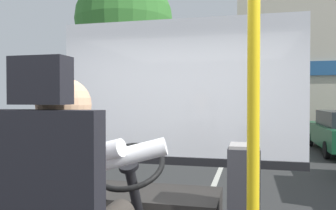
{
  "coord_description": "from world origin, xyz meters",
  "views": [
    {
      "loc": [
        0.7,
        -1.7,
        1.81
      ],
      "look_at": [
        -0.08,
        1.55,
        1.74
      ],
      "focal_mm": 35.8,
      "sensor_mm": 36.0,
      "label": 1
    }
  ],
  "objects": [
    {
      "name": "fare_box",
      "position": [
        0.67,
        0.59,
        1.08
      ],
      "size": [
        0.21,
        0.27,
        0.83
      ],
      "color": "#333338",
      "rests_on": "bus_floor"
    },
    {
      "name": "ground",
      "position": [
        0.0,
        8.8,
        -0.02
      ],
      "size": [
        18.0,
        44.0,
        0.06
      ],
      "color": "#353535"
    },
    {
      "name": "windshield_panel",
      "position": [
        0.0,
        1.62,
        1.71
      ],
      "size": [
        2.5,
        0.08,
        1.48
      ],
      "color": "silver"
    },
    {
      "name": "handrail_pole",
      "position": [
        0.72,
        -0.49,
        1.8
      ],
      "size": [
        0.04,
        0.04,
        2.27
      ],
      "color": "gold",
      "rests_on": "bus_floor"
    },
    {
      "name": "street_tree",
      "position": [
        -3.54,
        9.32,
        4.49
      ],
      "size": [
        3.37,
        3.37,
        6.2
      ],
      "color": "#4C3828",
      "rests_on": "ground"
    },
    {
      "name": "bus_driver",
      "position": [
        -0.06,
        -0.36,
        1.4
      ],
      "size": [
        0.77,
        0.58,
        0.79
      ],
      "color": "#332D28",
      "rests_on": "driver_seat"
    }
  ]
}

